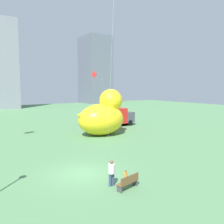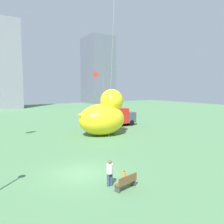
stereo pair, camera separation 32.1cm
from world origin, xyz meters
TOP-DOWN VIEW (x-y plane):
  - ground_plane at (0.00, 0.00)m, footprint 140.00×140.00m
  - park_bench at (1.23, -3.86)m, footprint 1.66×0.77m
  - person_adult at (0.64, -2.89)m, footprint 0.41×0.41m
  - person_child at (1.60, -3.08)m, footprint 0.22×0.22m
  - giant_inflatable_duck at (8.44, 11.13)m, footprint 7.20×4.62m
  - box_truck at (13.82, 15.86)m, footprint 5.84×2.80m
  - city_skyline at (4.79, 65.09)m, footprint 73.95×21.16m
  - kite_red at (13.18, 21.77)m, footprint 2.43×2.78m

SIDE VIEW (x-z plane):
  - ground_plane at x=0.00m, z-range 0.00..0.00m
  - park_bench at x=1.23m, z-range 0.02..0.92m
  - person_child at x=1.60m, z-range 0.05..0.94m
  - person_adult at x=0.64m, z-range 0.09..1.76m
  - box_truck at x=13.82m, z-range 0.01..2.86m
  - giant_inflatable_duck at x=8.44m, z-range -0.44..5.52m
  - kite_red at x=13.18m, z-range 3.58..12.67m
  - city_skyline at x=4.79m, z-range -0.66..25.45m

